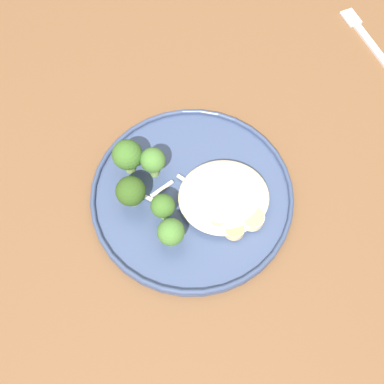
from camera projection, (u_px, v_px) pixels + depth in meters
name	position (u px, v px, depth m)	size (l,w,h in m)	color
ground	(207.00, 303.00, 1.39)	(6.00, 6.00, 0.00)	#2D2B28
wooden_dining_table	(218.00, 209.00, 0.80)	(1.40, 1.00, 0.74)	brown
dinner_plate	(192.00, 195.00, 0.71)	(0.29, 0.29, 0.02)	#38476B
noodle_bed	(226.00, 197.00, 0.69)	(0.13, 0.12, 0.03)	beige
seared_scallop_tiny_bay	(218.00, 221.00, 0.68)	(0.02, 0.02, 0.02)	beige
seared_scallop_center_golden	(248.00, 197.00, 0.69)	(0.03, 0.03, 0.02)	#DBB77A
seared_scallop_tilted_round	(231.00, 186.00, 0.70)	(0.03, 0.03, 0.01)	beige
seared_scallop_large_seared	(234.00, 229.00, 0.67)	(0.03, 0.03, 0.02)	#E5C689
seared_scallop_left_edge	(217.00, 207.00, 0.69)	(0.02, 0.02, 0.02)	beige
seared_scallop_front_small	(252.00, 218.00, 0.68)	(0.03, 0.03, 0.02)	beige
broccoli_floret_rear_charred	(131.00, 191.00, 0.67)	(0.04, 0.04, 0.06)	#7A994C
broccoli_floret_near_rim	(163.00, 206.00, 0.66)	(0.03, 0.03, 0.05)	#7A994C
broccoli_floret_small_sprig	(153.00, 161.00, 0.69)	(0.04, 0.04, 0.06)	#7A994C
broccoli_floret_center_pile	(171.00, 233.00, 0.65)	(0.04, 0.04, 0.05)	#7A994C
broccoli_floret_left_leaning	(128.00, 156.00, 0.69)	(0.04, 0.04, 0.06)	#7A994C
onion_sliver_short_strip	(162.00, 188.00, 0.71)	(0.04, 0.01, 0.00)	silver
onion_sliver_curled_piece	(155.00, 202.00, 0.70)	(0.04, 0.01, 0.00)	silver
onion_sliver_pale_crescent	(194.00, 188.00, 0.71)	(0.06, 0.01, 0.00)	silver
dinner_fork	(372.00, 45.00, 0.84)	(0.07, 0.18, 0.00)	silver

